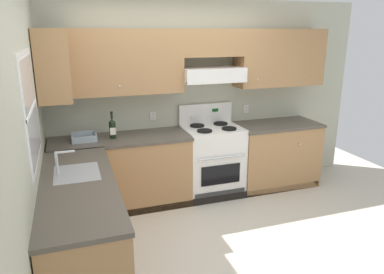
{
  "coord_description": "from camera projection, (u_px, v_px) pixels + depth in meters",
  "views": [
    {
      "loc": [
        -1.25,
        -3.03,
        2.15
      ],
      "look_at": [
        0.03,
        0.7,
        1.0
      ],
      "focal_mm": 34.03,
      "sensor_mm": 36.0,
      "label": 1
    }
  ],
  "objects": [
    {
      "name": "counter_back_run",
      "position": [
        191.0,
        165.0,
        4.81
      ],
      "size": [
        3.6,
        0.65,
        0.91
      ],
      "color": "#A87A4C",
      "rests_on": "ground_plane"
    },
    {
      "name": "wall_back",
      "position": [
        199.0,
        83.0,
        4.84
      ],
      "size": [
        4.68,
        0.57,
        2.55
      ],
      "color": "#B7BAA3",
      "rests_on": "ground_plane"
    },
    {
      "name": "bowl",
      "position": [
        84.0,
        138.0,
        4.29
      ],
      "size": [
        0.28,
        0.27,
        0.08
      ],
      "color": "#9EADB7",
      "rests_on": "counter_back_run"
    },
    {
      "name": "counter_left_run",
      "position": [
        82.0,
        229.0,
        3.23
      ],
      "size": [
        0.63,
        1.91,
        1.13
      ],
      "color": "#A87A4C",
      "rests_on": "ground_plane"
    },
    {
      "name": "wine_bottle",
      "position": [
        112.0,
        128.0,
        4.34
      ],
      "size": [
        0.08,
        0.08,
        0.33
      ],
      "color": "black",
      "rests_on": "counter_back_run"
    },
    {
      "name": "wall_left",
      "position": [
        30.0,
        130.0,
        3.08
      ],
      "size": [
        0.47,
        4.0,
        2.55
      ],
      "color": "#B7BAA3",
      "rests_on": "ground_plane"
    },
    {
      "name": "stove",
      "position": [
        212.0,
        160.0,
        4.91
      ],
      "size": [
        0.76,
        0.62,
        1.2
      ],
      "color": "white",
      "rests_on": "ground_plane"
    },
    {
      "name": "ground_plane",
      "position": [
        212.0,
        248.0,
        3.74
      ],
      "size": [
        7.04,
        7.04,
        0.0
      ],
      "primitive_type": "plane",
      "color": "beige"
    }
  ]
}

